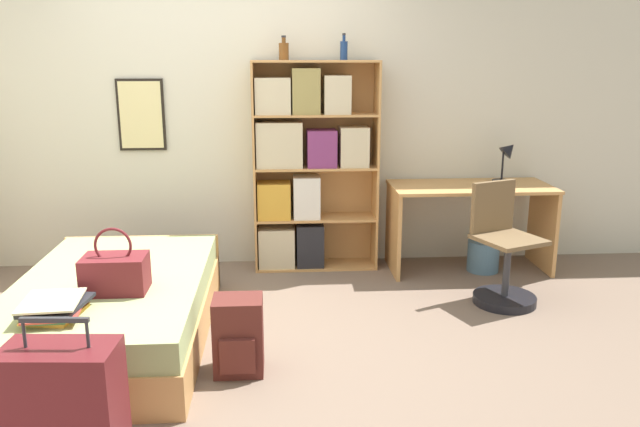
% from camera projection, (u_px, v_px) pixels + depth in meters
% --- Properties ---
extents(ground_plane, '(14.00, 14.00, 0.00)m').
position_uv_depth(ground_plane, '(214.00, 338.00, 3.92)').
color(ground_plane, '#756051').
extents(wall_back, '(10.00, 0.09, 2.60)m').
position_uv_depth(wall_back, '(225.00, 109.00, 5.09)').
color(wall_back, beige).
rests_on(wall_back, ground_plane).
extents(bed, '(1.13, 1.87, 0.41)m').
position_uv_depth(bed, '(114.00, 309.00, 3.85)').
color(bed, tan).
rests_on(bed, ground_plane).
extents(handbag, '(0.36, 0.23, 0.38)m').
position_uv_depth(handbag, '(115.00, 273.00, 3.55)').
color(handbag, maroon).
rests_on(handbag, bed).
extents(book_stack_on_bed, '(0.33, 0.40, 0.09)m').
position_uv_depth(book_stack_on_bed, '(55.00, 307.00, 3.23)').
color(book_stack_on_bed, gold).
rests_on(book_stack_on_bed, bed).
extents(suitcase, '(0.48, 0.29, 0.71)m').
position_uv_depth(suitcase, '(65.00, 411.00, 2.59)').
color(suitcase, '#5B191E').
rests_on(suitcase, ground_plane).
extents(bookcase, '(1.00, 0.30, 1.69)m').
position_uv_depth(bookcase, '(304.00, 165.00, 5.04)').
color(bookcase, tan).
rests_on(bookcase, ground_plane).
extents(bottle_green, '(0.08, 0.08, 0.18)m').
position_uv_depth(bottle_green, '(284.00, 51.00, 4.83)').
color(bottle_green, brown).
rests_on(bottle_green, bookcase).
extents(bottle_brown, '(0.06, 0.06, 0.20)m').
position_uv_depth(bottle_brown, '(344.00, 50.00, 4.87)').
color(bottle_brown, navy).
rests_on(bottle_brown, bookcase).
extents(desk, '(1.29, 0.59, 0.71)m').
position_uv_depth(desk, '(470.00, 210.00, 5.08)').
color(desk, tan).
rests_on(desk, ground_plane).
extents(desk_lamp, '(0.20, 0.15, 0.36)m').
position_uv_depth(desk_lamp, '(508.00, 155.00, 5.11)').
color(desk_lamp, black).
rests_on(desk_lamp, desk).
extents(desk_chair, '(0.52, 0.52, 0.86)m').
position_uv_depth(desk_chair, '(503.00, 264.00, 4.44)').
color(desk_chair, black).
rests_on(desk_chair, ground_plane).
extents(backpack, '(0.27, 0.25, 0.44)m').
position_uv_depth(backpack, '(238.00, 336.00, 3.46)').
color(backpack, '#56231E').
rests_on(backpack, ground_plane).
extents(waste_bin, '(0.26, 0.26, 0.25)m').
position_uv_depth(waste_bin, '(483.00, 256.00, 5.12)').
color(waste_bin, slate).
rests_on(waste_bin, ground_plane).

